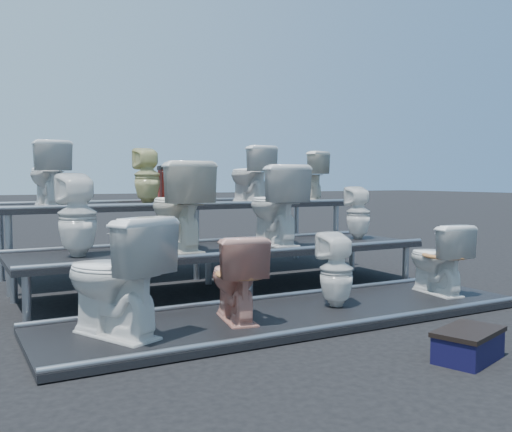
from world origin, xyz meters
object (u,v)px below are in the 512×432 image
toilet_9 (147,176)px  toilet_2 (336,270)px  toilet_6 (275,205)px  toilet_1 (236,277)px  toilet_4 (77,215)px  red_crate (183,186)px  toilet_5 (178,206)px  step_stool (468,347)px  toilet_0 (114,276)px  toilet_11 (303,176)px  toilet_3 (437,258)px  toilet_7 (358,213)px  toilet_8 (48,174)px

toilet_9 → toilet_2: bearing=109.5°
toilet_6 → toilet_9: size_ratio=1.26×
toilet_1 → toilet_4: bearing=-43.1°
toilet_1 → toilet_2: 0.97m
red_crate → toilet_5: bearing=-100.3°
toilet_9 → step_stool: toilet_9 is taller
toilet_2 → red_crate: red_crate is taller
toilet_0 → toilet_5: 1.68m
toilet_11 → step_stool: size_ratio=1.40×
toilet_6 → toilet_5: bearing=6.2°
toilet_3 → toilet_7: bearing=-86.6°
toilet_8 → toilet_9: toilet_8 is taller
toilet_5 → toilet_6: bearing=-178.8°
toilet_0 → toilet_7: (3.19, 1.30, 0.28)m
toilet_3 → step_stool: bearing=57.1°
toilet_8 → step_stool: 4.60m
toilet_8 → red_crate: size_ratio=1.24×
toilet_5 → toilet_9: 1.34m
toilet_2 → toilet_1: bearing=8.9°
toilet_6 → toilet_8: bearing=-25.7°
toilet_4 → toilet_6: bearing=175.8°
toilet_1 → toilet_6: size_ratio=0.79×
toilet_8 → toilet_9: (1.11, 0.00, -0.02)m
toilet_3 → toilet_5: toilet_5 is taller
toilet_3 → red_crate: bearing=-53.4°
toilet_2 → toilet_8: 3.35m
toilet_0 → red_crate: 3.20m
toilet_11 → step_stool: 4.41m
toilet_1 → toilet_7: 2.62m
toilet_3 → toilet_5: bearing=-24.1°
toilet_5 → toilet_11: toilet_11 is taller
toilet_9 → red_crate: 0.53m
toilet_7 → toilet_3: bearing=100.9°
toilet_2 → toilet_6: 1.40m
toilet_4 → toilet_7: bearing=175.8°
toilet_8 → step_stool: size_ratio=1.47×
toilet_1 → toilet_7: bearing=-138.5°
toilet_5 → toilet_8: toilet_8 is taller
toilet_3 → toilet_9: size_ratio=1.01×
red_crate → toilet_9: bearing=-153.7°
toilet_9 → toilet_5: bearing=87.0°
toilet_7 → toilet_9: (-2.11, 1.30, 0.43)m
toilet_0 → toilet_4: (0.02, 1.30, 0.35)m
toilet_11 → toilet_1: bearing=26.3°
toilet_6 → red_crate: (-0.48, 1.42, 0.18)m
toilet_3 → toilet_11: bearing=-86.4°
toilet_11 → toilet_0: bearing=16.6°
toilet_6 → toilet_11: size_ratio=1.27×
toilet_1 → step_stool: size_ratio=1.40×
toilet_9 → red_crate: toilet_9 is taller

